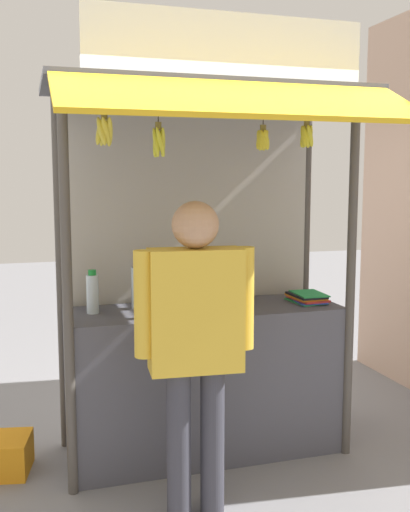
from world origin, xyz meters
TOP-DOWN VIEW (x-y plane):
  - ground_plane at (0.00, 0.00)m, footprint 20.00×20.00m
  - stall_counter at (0.00, 0.00)m, footprint 1.82×0.60m
  - stall_structure at (0.00, 0.07)m, footprint 2.02×1.40m
  - water_bottle_front_right at (0.20, 0.07)m, footprint 0.07×0.07m
  - water_bottle_left at (-0.43, 0.12)m, footprint 0.09×0.09m
  - water_bottle_mid_left at (0.08, 0.09)m, footprint 0.09×0.09m
  - water_bottle_mid_right at (-0.73, 0.06)m, footprint 0.08×0.08m
  - magazine_stack_front_left at (0.74, -0.02)m, footprint 0.23×0.31m
  - magazine_stack_back_left at (0.07, -0.21)m, footprint 0.23×0.32m
  - banana_bunch_rightmost at (-0.69, -0.40)m, footprint 0.11×0.11m
  - banana_bunch_inner_right at (0.52, -0.40)m, footprint 0.09×0.09m
  - banana_bunch_inner_left at (0.23, -0.40)m, footprint 0.10×0.10m
  - banana_bunch_leftmost at (-0.39, -0.40)m, footprint 0.08×0.08m
  - vendor_person at (-0.28, -0.74)m, footprint 0.66×0.25m
  - plastic_crate at (-1.31, 0.08)m, footprint 0.38×0.38m

SIDE VIEW (x-z plane):
  - ground_plane at x=0.00m, z-range 0.00..0.00m
  - plastic_crate at x=-1.31m, z-range 0.00..0.23m
  - stall_counter at x=0.00m, z-range 0.00..1.00m
  - magazine_stack_back_left at x=0.07m, z-range 1.00..1.05m
  - magazine_stack_front_left at x=0.74m, z-range 1.00..1.06m
  - vendor_person at x=-0.28m, z-range 0.18..1.92m
  - water_bottle_front_right at x=0.20m, z-range 0.99..1.26m
  - water_bottle_mid_right at x=-0.73m, z-range 0.99..1.27m
  - water_bottle_mid_left at x=0.08m, z-range 0.99..1.30m
  - water_bottle_left at x=-0.43m, z-range 0.99..1.30m
  - stall_structure at x=0.00m, z-range 0.26..3.04m
  - banana_bunch_leftmost at x=-0.39m, z-range 1.90..2.22m
  - banana_bunch_inner_left at x=0.23m, z-range 1.95..2.22m
  - banana_bunch_inner_right at x=0.52m, z-range 1.99..2.24m
  - banana_bunch_rightmost at x=-0.69m, z-range 1.98..2.25m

